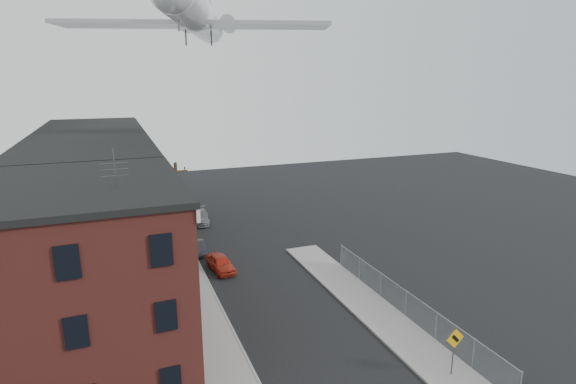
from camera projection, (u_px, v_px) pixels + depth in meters
name	position (u px, v px, depth m)	size (l,w,h in m)	color
sidewalk_left	(173.00, 245.00, 42.35)	(3.00, 62.00, 0.12)	gray
sidewalk_right	(377.00, 313.00, 29.99)	(3.00, 26.00, 0.12)	gray
curb_left	(189.00, 243.00, 42.86)	(0.15, 62.00, 0.14)	gray
curb_right	(358.00, 317.00, 29.48)	(0.15, 26.00, 0.14)	gray
corner_building	(84.00, 278.00, 23.46)	(10.31, 12.30, 12.15)	#381211
row_house_a	(91.00, 225.00, 32.06)	(11.98, 7.00, 10.30)	slate
row_house_b	(93.00, 201.00, 38.38)	(11.98, 7.00, 10.30)	gray
row_house_c	(95.00, 184.00, 44.70)	(11.98, 7.00, 10.30)	slate
row_house_d	(97.00, 171.00, 51.02)	(11.98, 7.00, 10.30)	gray
row_house_e	(98.00, 161.00, 57.34)	(11.98, 7.00, 10.30)	slate
chainlink_fence	(406.00, 303.00, 29.40)	(0.06, 18.06, 1.90)	gray
warning_sign	(454.00, 345.00, 23.24)	(1.10, 0.11, 2.80)	#515156
utility_pole	(178.00, 216.00, 35.78)	(1.80, 0.26, 9.00)	black
street_tree	(168.00, 200.00, 45.15)	(3.22, 3.20, 5.20)	black
car_near	(221.00, 263.00, 36.72)	(1.55, 3.85, 1.31)	#B52917
car_mid	(198.00, 247.00, 40.46)	(1.16, 3.33, 1.10)	black
car_far	(200.00, 217.00, 49.12)	(1.90, 4.68, 1.36)	slate
airplane	(197.00, 15.00, 39.14)	(22.62, 25.88, 7.50)	white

